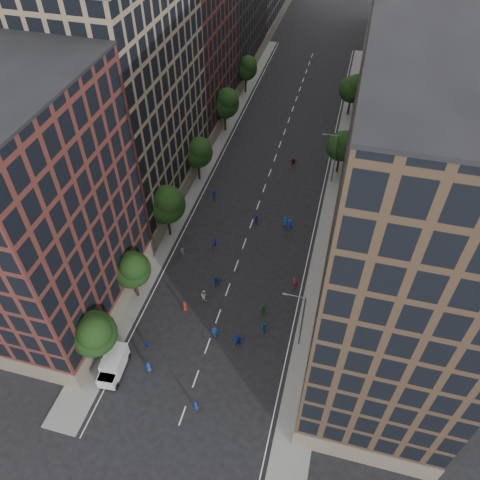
{
  "coord_description": "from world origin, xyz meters",
  "views": [
    {
      "loc": [
        11.67,
        -20.0,
        48.86
      ],
      "look_at": [
        -0.29,
        25.61,
        2.0
      ],
      "focal_mm": 35.0,
      "sensor_mm": 36.0,
      "label": 1
    }
  ],
  "objects_px": {
    "streetlamp_far": "(334,156)",
    "skater_2": "(264,328)",
    "skater_0": "(149,367)",
    "cargo_van": "(113,365)",
    "streetlamp_near": "(300,319)",
    "skater_1": "(196,406)"
  },
  "relations": [
    {
      "from": "streetlamp_far",
      "to": "skater_2",
      "type": "distance_m",
      "value": 32.82
    },
    {
      "from": "skater_0",
      "to": "skater_2",
      "type": "distance_m",
      "value": 14.46
    },
    {
      "from": "streetlamp_far",
      "to": "cargo_van",
      "type": "relative_size",
      "value": 1.81
    },
    {
      "from": "streetlamp_near",
      "to": "cargo_van",
      "type": "distance_m",
      "value": 21.92
    },
    {
      "from": "skater_1",
      "to": "skater_2",
      "type": "relative_size",
      "value": 1.13
    },
    {
      "from": "streetlamp_near",
      "to": "skater_2",
      "type": "height_order",
      "value": "streetlamp_near"
    },
    {
      "from": "skater_1",
      "to": "skater_2",
      "type": "xyz_separation_m",
      "value": [
        4.86,
        11.75,
        -0.1
      ]
    },
    {
      "from": "streetlamp_near",
      "to": "skater_1",
      "type": "bearing_deg",
      "value": -129.56
    },
    {
      "from": "skater_0",
      "to": "streetlamp_near",
      "type": "bearing_deg",
      "value": -178.13
    },
    {
      "from": "cargo_van",
      "to": "skater_0",
      "type": "height_order",
      "value": "cargo_van"
    },
    {
      "from": "streetlamp_near",
      "to": "skater_1",
      "type": "height_order",
      "value": "streetlamp_near"
    },
    {
      "from": "streetlamp_near",
      "to": "streetlamp_far",
      "type": "relative_size",
      "value": 1.0
    },
    {
      "from": "skater_0",
      "to": "skater_2",
      "type": "xyz_separation_m",
      "value": [
        11.62,
        8.61,
        -0.02
      ]
    },
    {
      "from": "streetlamp_near",
      "to": "cargo_van",
      "type": "xyz_separation_m",
      "value": [
        -19.68,
        -8.89,
        -3.81
      ]
    },
    {
      "from": "skater_1",
      "to": "streetlamp_far",
      "type": "bearing_deg",
      "value": -82.48
    },
    {
      "from": "skater_1",
      "to": "skater_2",
      "type": "distance_m",
      "value": 12.72
    },
    {
      "from": "streetlamp_near",
      "to": "streetlamp_far",
      "type": "distance_m",
      "value": 33.0
    },
    {
      "from": "streetlamp_far",
      "to": "skater_1",
      "type": "xyz_separation_m",
      "value": [
        -9.09,
        -44.0,
        -4.31
      ]
    },
    {
      "from": "cargo_van",
      "to": "skater_2",
      "type": "height_order",
      "value": "cargo_van"
    },
    {
      "from": "streetlamp_near",
      "to": "skater_2",
      "type": "relative_size",
      "value": 6.0
    },
    {
      "from": "streetlamp_far",
      "to": "cargo_van",
      "type": "distance_m",
      "value": 46.43
    },
    {
      "from": "streetlamp_near",
      "to": "skater_2",
      "type": "xyz_separation_m",
      "value": [
        -4.23,
        0.75,
        -4.41
      ]
    }
  ]
}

